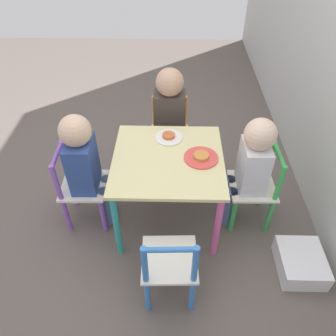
% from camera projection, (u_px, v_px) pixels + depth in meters
% --- Properties ---
extents(ground_plane, '(6.00, 6.00, 0.00)m').
position_uv_depth(ground_plane, '(168.00, 216.00, 2.08)').
color(ground_plane, '#5B514C').
extents(kids_table, '(0.60, 0.60, 0.49)m').
position_uv_depth(kids_table, '(168.00, 168.00, 1.81)').
color(kids_table, beige).
rests_on(kids_table, ground_plane).
extents(chair_green, '(0.27, 0.27, 0.52)m').
position_uv_depth(chair_green, '(255.00, 188.00, 1.91)').
color(chair_green, silver).
rests_on(chair_green, ground_plane).
extents(chair_orange, '(0.26, 0.26, 0.52)m').
position_uv_depth(chair_orange, '(169.00, 136.00, 2.29)').
color(chair_orange, silver).
rests_on(chair_orange, ground_plane).
extents(chair_purple, '(0.26, 0.26, 0.52)m').
position_uv_depth(chair_purple, '(81.00, 188.00, 1.91)').
color(chair_purple, silver).
rests_on(chair_purple, ground_plane).
extents(chair_blue, '(0.27, 0.27, 0.52)m').
position_uv_depth(chair_blue, '(170.00, 266.00, 1.53)').
color(chair_blue, silver).
rests_on(chair_blue, ground_plane).
extents(child_back, '(0.20, 0.22, 0.73)m').
position_uv_depth(child_back, '(250.00, 164.00, 1.79)').
color(child_back, '#4C608E').
rests_on(child_back, ground_plane).
extents(child_left, '(0.22, 0.20, 0.77)m').
position_uv_depth(child_left, '(169.00, 114.00, 2.10)').
color(child_left, '#4C608E').
rests_on(child_left, ground_plane).
extents(child_front, '(0.20, 0.22, 0.75)m').
position_uv_depth(child_front, '(85.00, 163.00, 1.78)').
color(child_front, '#4C608E').
rests_on(child_front, ground_plane).
extents(plate_back, '(0.18, 0.18, 0.03)m').
position_uv_depth(plate_back, '(201.00, 157.00, 1.75)').
color(plate_back, '#E54C47').
rests_on(plate_back, kids_table).
extents(plate_left, '(0.16, 0.16, 0.03)m').
position_uv_depth(plate_left, '(169.00, 137.00, 1.88)').
color(plate_left, white).
rests_on(plate_left, kids_table).
extents(storage_bin, '(0.27, 0.24, 0.12)m').
position_uv_depth(storage_bin, '(301.00, 263.00, 1.77)').
color(storage_bin, silver).
rests_on(storage_bin, ground_plane).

